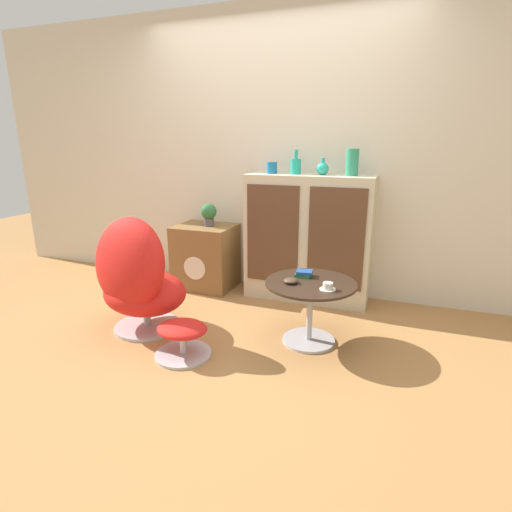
# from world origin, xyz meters

# --- Properties ---
(ground_plane) EXTENTS (12.00, 12.00, 0.00)m
(ground_plane) POSITION_xyz_m (0.00, 0.00, 0.00)
(ground_plane) COLOR #A87542
(wall_back) EXTENTS (6.40, 0.06, 2.60)m
(wall_back) POSITION_xyz_m (0.00, 1.34, 1.30)
(wall_back) COLOR beige
(wall_back) RESTS_ON ground_plane
(sideboard) EXTENTS (1.12, 0.38, 1.14)m
(sideboard) POSITION_xyz_m (0.38, 1.12, 0.57)
(sideboard) COLOR beige
(sideboard) RESTS_ON ground_plane
(tv_console) EXTENTS (0.56, 0.48, 0.63)m
(tv_console) POSITION_xyz_m (-0.64, 1.07, 0.31)
(tv_console) COLOR brown
(tv_console) RESTS_ON ground_plane
(egg_chair) EXTENTS (0.80, 0.76, 0.93)m
(egg_chair) POSITION_xyz_m (-0.67, 0.01, 0.42)
(egg_chair) COLOR #B7B7BC
(egg_chair) RESTS_ON ground_plane
(ottoman) EXTENTS (0.39, 0.39, 0.25)m
(ottoman) POSITION_xyz_m (-0.17, -0.21, 0.15)
(ottoman) COLOR #B7B7BC
(ottoman) RESTS_ON ground_plane
(coffee_table) EXTENTS (0.65, 0.65, 0.46)m
(coffee_table) POSITION_xyz_m (0.59, 0.28, 0.32)
(coffee_table) COLOR #B7B7BC
(coffee_table) RESTS_ON ground_plane
(vase_leftmost) EXTENTS (0.09, 0.09, 0.10)m
(vase_leftmost) POSITION_xyz_m (0.02, 1.12, 1.19)
(vase_leftmost) COLOR #196699
(vase_leftmost) RESTS_ON sideboard
(vase_inner_left) EXTENTS (0.09, 0.09, 0.21)m
(vase_inner_left) POSITION_xyz_m (0.24, 1.12, 1.21)
(vase_inner_left) COLOR teal
(vase_inner_left) RESTS_ON sideboard
(vase_inner_right) EXTENTS (0.11, 0.11, 0.14)m
(vase_inner_right) POSITION_xyz_m (0.48, 1.12, 1.20)
(vase_inner_right) COLOR teal
(vase_inner_right) RESTS_ON sideboard
(vase_rightmost) EXTENTS (0.11, 0.11, 0.22)m
(vase_rightmost) POSITION_xyz_m (0.72, 1.12, 1.25)
(vase_rightmost) COLOR #2D8E6B
(vase_rightmost) RESTS_ON sideboard
(potted_plant) EXTENTS (0.15, 0.15, 0.22)m
(potted_plant) POSITION_xyz_m (-0.59, 1.07, 0.75)
(potted_plant) COLOR #4C4C51
(potted_plant) RESTS_ON tv_console
(teacup) EXTENTS (0.11, 0.11, 0.05)m
(teacup) POSITION_xyz_m (0.73, 0.17, 0.48)
(teacup) COLOR silver
(teacup) RESTS_ON coffee_table
(book_stack) EXTENTS (0.13, 0.11, 0.04)m
(book_stack) POSITION_xyz_m (0.52, 0.39, 0.49)
(book_stack) COLOR #237038
(book_stack) RESTS_ON coffee_table
(bowl) EXTENTS (0.10, 0.10, 0.04)m
(bowl) POSITION_xyz_m (0.47, 0.21, 0.48)
(bowl) COLOR #4C3828
(bowl) RESTS_ON coffee_table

